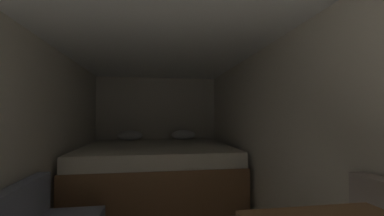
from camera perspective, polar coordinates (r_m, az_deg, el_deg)
name	(u,v)px	position (r m, az deg, el deg)	size (l,w,h in m)	color
wall_back	(157,127)	(4.92, -8.39, -4.48)	(2.49, 0.05, 2.01)	beige
wall_left	(22,140)	(2.64, -35.53, -6.26)	(0.05, 5.07, 2.01)	beige
wall_right	(275,136)	(2.68, 19.36, -6.46)	(0.05, 5.07, 2.01)	beige
ceiling_slab	(160,34)	(2.49, -7.76, 17.13)	(2.49, 5.07, 0.05)	white
bed	(157,169)	(3.94, -8.31, -14.19)	(2.27, 2.00, 0.95)	brown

